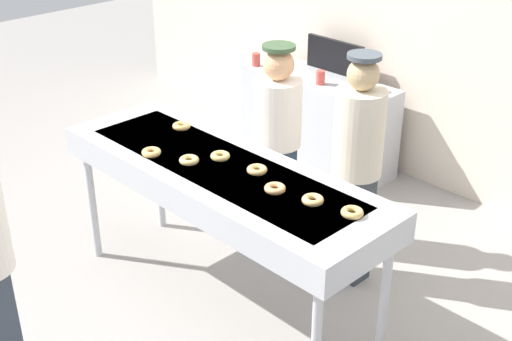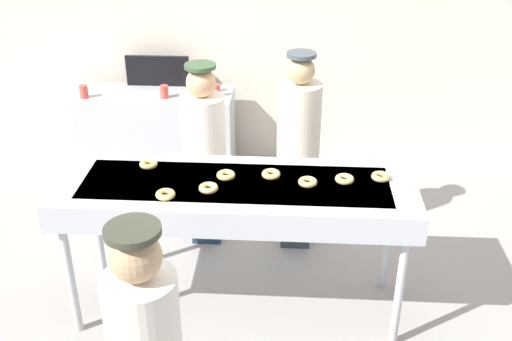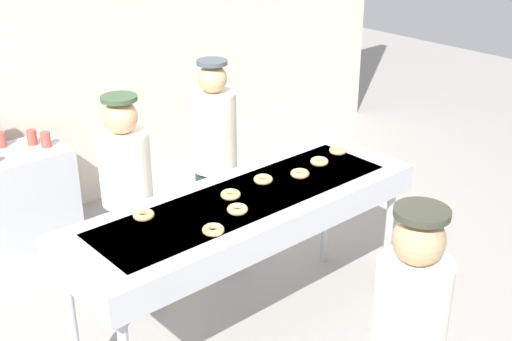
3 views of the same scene
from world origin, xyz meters
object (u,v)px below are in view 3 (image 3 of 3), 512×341
glazed_donut_3 (263,179)px  worker_assistant (215,155)px  glazed_donut_0 (237,209)px  paper_cup_2 (32,137)px  glazed_donut_6 (300,174)px  worker_baker (127,189)px  glazed_donut_1 (231,195)px  paper_cup_3 (1,140)px  glazed_donut_2 (338,151)px  glazed_donut_7 (144,215)px  glazed_donut_5 (319,161)px  paper_cup_1 (46,140)px  fryer_conveyor (246,211)px  glazed_donut_4 (213,230)px

glazed_donut_3 → worker_assistant: 0.78m
glazed_donut_0 → paper_cup_2: 2.28m
glazed_donut_6 → worker_baker: bearing=133.1°
glazed_donut_1 → paper_cup_3: 2.27m
worker_baker → paper_cup_2: worker_baker is taller
glazed_donut_2 → worker_baker: 1.50m
glazed_donut_3 → glazed_donut_6: 0.26m
glazed_donut_7 → paper_cup_3: 2.07m
worker_assistant → paper_cup_2: (-0.85, 1.30, -0.02)m
glazed_donut_0 → glazed_donut_5: bearing=11.1°
worker_baker → paper_cup_3: bearing=-93.0°
worker_baker → worker_assistant: 0.75m
paper_cup_2 → glazed_donut_5: bearing=-61.2°
glazed_donut_7 → paper_cup_3: (-0.03, 2.07, -0.14)m
worker_baker → glazed_donut_5: bearing=126.9°
worker_baker → paper_cup_1: size_ratio=12.55×
glazed_donut_7 → worker_assistant: 1.22m
glazed_donut_5 → glazed_donut_7: (-1.32, 0.13, 0.00)m
paper_cup_3 → glazed_donut_3: bearing=-68.1°
glazed_donut_5 → glazed_donut_7: same height
glazed_donut_2 → paper_cup_3: 2.68m
fryer_conveyor → glazed_donut_7: bearing=162.9°
glazed_donut_6 → paper_cup_1: 2.20m
fryer_conveyor → glazed_donut_0: bearing=-144.1°
paper_cup_1 → paper_cup_2: bearing=117.5°
worker_baker → paper_cup_2: bearing=-100.9°
glazed_donut_3 → worker_baker: bearing=126.3°
glazed_donut_0 → worker_assistant: bearing=59.1°
worker_assistant → glazed_donut_7: bearing=26.8°
glazed_donut_4 → glazed_donut_5: bearing=13.4°
glazed_donut_1 → glazed_donut_3: (0.30, 0.03, 0.00)m
glazed_donut_3 → paper_cup_1: size_ratio=1.00×
glazed_donut_1 → paper_cup_1: glazed_donut_1 is taller
glazed_donut_4 → paper_cup_2: glazed_donut_4 is taller
glazed_donut_5 → paper_cup_3: size_ratio=1.00×
glazed_donut_0 → glazed_donut_6: 0.64m
worker_assistant → glazed_donut_3: bearing=70.5°
glazed_donut_1 → worker_baker: worker_baker is taller
glazed_donut_0 → glazed_donut_5: same height
glazed_donut_0 → paper_cup_2: size_ratio=1.00×
glazed_donut_0 → paper_cup_3: size_ratio=1.00×
glazed_donut_1 → glazed_donut_7: size_ratio=1.00×
glazed_donut_1 → glazed_donut_5: 0.78m
glazed_donut_6 → paper_cup_2: size_ratio=1.00×
fryer_conveyor → worker_baker: (-0.33, 0.86, -0.05)m
glazed_donut_0 → glazed_donut_1: (0.09, 0.18, 0.00)m
glazed_donut_7 → fryer_conveyor: bearing=-17.1°
fryer_conveyor → worker_assistant: worker_assistant is taller
glazed_donut_2 → glazed_donut_4: 1.40m
glazed_donut_1 → worker_assistant: size_ratio=0.07×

